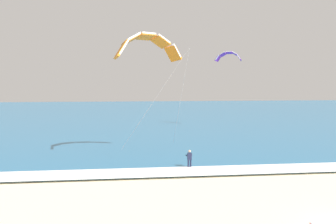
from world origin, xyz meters
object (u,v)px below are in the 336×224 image
(kite_distant, at_px, (229,55))
(kite_primary, at_px, (147,44))
(kitesurfer, at_px, (189,159))
(surfboard, at_px, (189,169))

(kite_distant, bearing_deg, kite_primary, -122.95)
(kitesurfer, bearing_deg, kite_distant, 67.65)
(kitesurfer, bearing_deg, surfboard, -85.63)
(surfboard, xyz_separation_m, kite_primary, (-3.15, 5.47, 11.03))
(surfboard, relative_size, kite_distant, 0.37)
(surfboard, bearing_deg, kitesurfer, 94.37)
(kitesurfer, relative_size, kite_distant, 0.44)
(kite_primary, relative_size, kite_distant, 2.83)
(kitesurfer, height_order, kite_distant, kite_distant)
(kite_primary, xyz_separation_m, kite_distant, (14.73, 22.72, 0.69))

